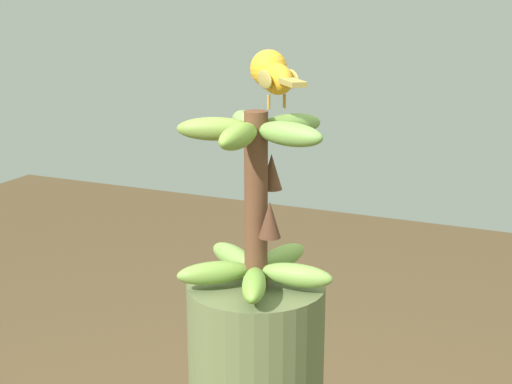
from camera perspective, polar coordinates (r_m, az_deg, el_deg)
banana_bunch at (r=1.22m, az=0.07°, el=-0.64°), size 0.27×0.26×0.29m
perched_bird at (r=1.23m, az=1.30°, el=9.01°), size 0.18×0.16×0.09m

